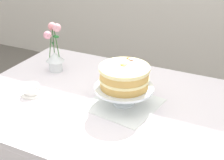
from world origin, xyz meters
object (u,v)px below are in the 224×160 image
dining_table (103,116)px  flower_vase (55,53)px  layer_cake (125,76)px  teacup (32,90)px  cake_stand (124,89)px

dining_table → flower_vase: size_ratio=4.64×
layer_cake → teacup: layer_cake is taller
cake_stand → teacup: size_ratio=2.34×
flower_vase → teacup: flower_vase is taller
cake_stand → layer_cake: layer_cake is taller
layer_cake → flower_vase: bearing=161.9°
dining_table → layer_cake: 0.27m
layer_cake → teacup: (-0.47, -0.12, -0.13)m
dining_table → layer_cake: bearing=13.1°
dining_table → teacup: teacup is taller
dining_table → cake_stand: (0.11, 0.03, 0.17)m
dining_table → teacup: 0.40m
dining_table → cake_stand: bearing=13.0°
cake_stand → flower_vase: flower_vase is taller
cake_stand → teacup: (-0.47, -0.12, -0.06)m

